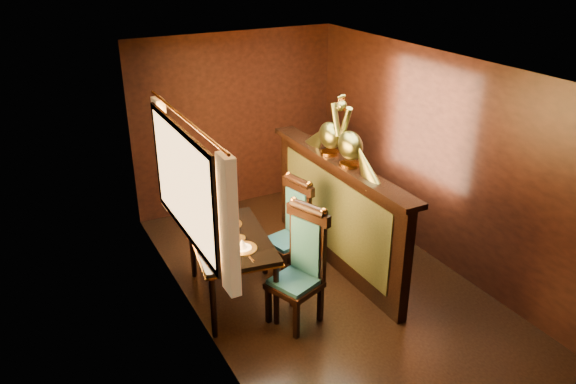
{
  "coord_description": "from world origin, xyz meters",
  "views": [
    {
      "loc": [
        -2.92,
        -4.62,
        3.64
      ],
      "look_at": [
        -0.32,
        0.3,
        1.1
      ],
      "focal_mm": 35.0,
      "sensor_mm": 36.0,
      "label": 1
    }
  ],
  "objects_px": {
    "dining_table": "(230,243)",
    "peacock_right": "(331,124)",
    "chair_left": "(303,260)",
    "chair_right": "(293,224)",
    "peacock_left": "(351,133)"
  },
  "relations": [
    {
      "from": "peacock_left",
      "to": "peacock_right",
      "type": "xyz_separation_m",
      "value": [
        0.0,
        0.41,
        -0.01
      ]
    },
    {
      "from": "peacock_right",
      "to": "chair_left",
      "type": "bearing_deg",
      "value": -133.22
    },
    {
      "from": "dining_table",
      "to": "peacock_left",
      "type": "height_order",
      "value": "peacock_left"
    },
    {
      "from": "dining_table",
      "to": "peacock_right",
      "type": "xyz_separation_m",
      "value": [
        1.38,
        0.27,
        1.03
      ]
    },
    {
      "from": "dining_table",
      "to": "peacock_right",
      "type": "distance_m",
      "value": 1.74
    },
    {
      "from": "peacock_right",
      "to": "peacock_left",
      "type": "bearing_deg",
      "value": -90.0
    },
    {
      "from": "dining_table",
      "to": "peacock_right",
      "type": "height_order",
      "value": "peacock_right"
    },
    {
      "from": "chair_left",
      "to": "peacock_left",
      "type": "xyz_separation_m",
      "value": [
        0.85,
        0.5,
        1.06
      ]
    },
    {
      "from": "chair_left",
      "to": "chair_right",
      "type": "bearing_deg",
      "value": 47.19
    },
    {
      "from": "dining_table",
      "to": "peacock_right",
      "type": "relative_size",
      "value": 1.93
    },
    {
      "from": "chair_right",
      "to": "peacock_left",
      "type": "bearing_deg",
      "value": -42.89
    },
    {
      "from": "chair_right",
      "to": "peacock_left",
      "type": "relative_size",
      "value": 1.6
    },
    {
      "from": "dining_table",
      "to": "chair_right",
      "type": "relative_size",
      "value": 1.16
    },
    {
      "from": "chair_left",
      "to": "chair_right",
      "type": "relative_size",
      "value": 1.07
    },
    {
      "from": "dining_table",
      "to": "peacock_left",
      "type": "distance_m",
      "value": 1.73
    }
  ]
}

